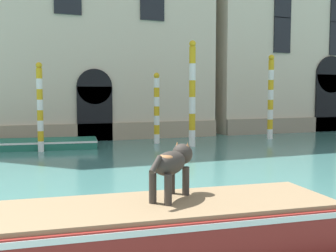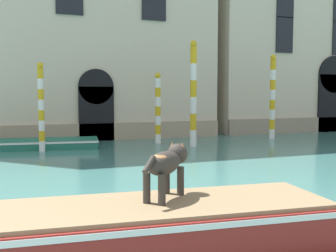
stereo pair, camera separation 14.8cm
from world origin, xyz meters
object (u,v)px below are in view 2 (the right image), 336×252
object	(u,v)px
dog_on_deck	(167,163)
mooring_pole_0	(272,97)
boat_foreground	(88,231)
boat_moored_near_palazzo	(31,144)
mooring_pole_4	(158,108)
mooring_pole_1	(41,107)
mooring_pole_2	(193,93)

from	to	relation	value
dog_on_deck	mooring_pole_0	world-z (taller)	mooring_pole_0
dog_on_deck	boat_foreground	bearing A→B (deg)	143.10
dog_on_deck	boat_moored_near_palazzo	size ratio (longest dim) A/B	0.17
mooring_pole_0	mooring_pole_4	xyz separation A→B (m)	(-6.02, 0.28, -0.51)
dog_on_deck	boat_moored_near_palazzo	bearing A→B (deg)	55.35
mooring_pole_4	mooring_pole_1	bearing A→B (deg)	-170.75
boat_foreground	dog_on_deck	xyz separation A→B (m)	(1.20, 0.13, 0.85)
mooring_pole_0	mooring_pole_1	world-z (taller)	mooring_pole_0
boat_moored_near_palazzo	mooring_pole_2	size ratio (longest dim) A/B	1.26
dog_on_deck	mooring_pole_2	world-z (taller)	mooring_pole_2
dog_on_deck	boat_moored_near_palazzo	xyz separation A→B (m)	(-1.73, 11.85, -1.01)
mooring_pole_1	mooring_pole_4	size ratio (longest dim) A/B	1.08
dog_on_deck	mooring_pole_4	bearing A→B (deg)	28.81
mooring_pole_0	mooring_pole_1	distance (m)	11.19
mooring_pole_0	mooring_pole_2	world-z (taller)	mooring_pole_2
boat_foreground	mooring_pole_1	bearing A→B (deg)	96.27
mooring_pole_2	mooring_pole_4	distance (m)	2.01
mooring_pole_0	mooring_pole_2	size ratio (longest dim) A/B	0.93
boat_moored_near_palazzo	mooring_pole_0	size ratio (longest dim) A/B	1.34
boat_foreground	boat_moored_near_palazzo	size ratio (longest dim) A/B	1.28
mooring_pole_1	mooring_pole_4	bearing A→B (deg)	9.25
dog_on_deck	mooring_pole_1	distance (m)	10.90
boat_foreground	mooring_pole_4	bearing A→B (deg)	72.51
boat_moored_near_palazzo	mooring_pole_0	bearing A→B (deg)	5.16
boat_foreground	mooring_pole_0	size ratio (longest dim) A/B	1.72
boat_foreground	mooring_pole_4	distance (m)	12.86
dog_on_deck	mooring_pole_1	world-z (taller)	mooring_pole_1
dog_on_deck	mooring_pole_1	xyz separation A→B (m)	(-1.31, 10.80, 0.56)
mooring_pole_0	mooring_pole_4	world-z (taller)	mooring_pole_0
mooring_pole_2	mooring_pole_4	world-z (taller)	mooring_pole_2
boat_foreground	mooring_pole_0	world-z (taller)	mooring_pole_0
boat_moored_near_palazzo	mooring_pole_2	bearing A→B (deg)	-7.35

